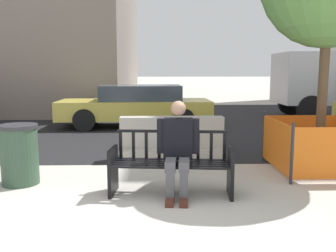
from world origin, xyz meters
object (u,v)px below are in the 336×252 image
object	(u,v)px
construction_fence	(319,144)
car_taxi_near	(137,105)
street_bench	(171,167)
trash_bin	(19,154)
jersey_barrier_centre	(172,142)
seated_person	(178,147)

from	to	relation	value
construction_fence	car_taxi_near	world-z (taller)	car_taxi_near
street_bench	trash_bin	xyz separation A→B (m)	(-2.29, 0.54, 0.07)
street_bench	construction_fence	bearing A→B (deg)	23.85
street_bench	car_taxi_near	xyz separation A→B (m)	(-0.83, 6.42, 0.26)
street_bench	trash_bin	distance (m)	2.36
car_taxi_near	street_bench	bearing A→B (deg)	-82.65
jersey_barrier_centre	car_taxi_near	size ratio (longest dim) A/B	0.43
construction_fence	car_taxi_near	xyz separation A→B (m)	(-3.42, 5.27, 0.18)
construction_fence	car_taxi_near	bearing A→B (deg)	122.97
street_bench	seated_person	xyz separation A→B (m)	(0.09, -0.07, 0.29)
jersey_barrier_centre	seated_person	bearing A→B (deg)	-90.02
street_bench	jersey_barrier_centre	xyz separation A→B (m)	(0.09, 2.09, -0.06)
car_taxi_near	seated_person	bearing A→B (deg)	-81.96
construction_fence	car_taxi_near	distance (m)	6.29
car_taxi_near	trash_bin	xyz separation A→B (m)	(-1.47, -5.88, -0.20)
seated_person	trash_bin	world-z (taller)	seated_person
jersey_barrier_centre	construction_fence	world-z (taller)	construction_fence
street_bench	car_taxi_near	bearing A→B (deg)	97.35
jersey_barrier_centre	trash_bin	distance (m)	2.84
seated_person	trash_bin	distance (m)	2.47
seated_person	construction_fence	xyz separation A→B (m)	(2.51, 1.21, -0.21)
car_taxi_near	trash_bin	distance (m)	6.06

